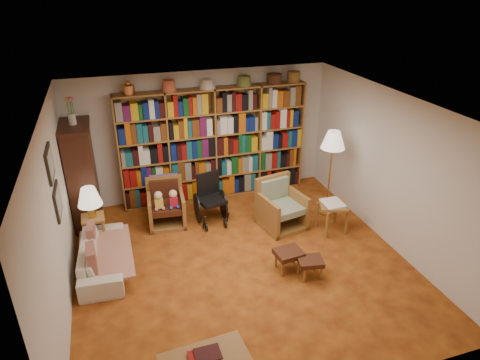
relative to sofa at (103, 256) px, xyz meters
name	(u,v)px	position (x,y,z in m)	size (l,w,h in m)	color
floor	(242,263)	(2.05, -0.51, -0.23)	(5.00, 5.00, 0.00)	#B6601C
ceiling	(242,107)	(2.05, -0.51, 2.27)	(5.00, 5.00, 0.00)	white
wall_back	(202,135)	(2.05, 1.99, 1.02)	(5.00, 5.00, 0.00)	silver
wall_front	(324,308)	(2.05, -3.01, 1.02)	(5.00, 5.00, 0.00)	silver
wall_left	(56,219)	(-0.45, -0.51, 1.02)	(5.00, 5.00, 0.00)	silver
wall_right	(390,170)	(4.55, -0.51, 1.02)	(5.00, 5.00, 0.00)	silver
bookshelf	(214,141)	(2.25, 1.82, 0.94)	(3.60, 0.30, 2.42)	olive
curio_cabinet	(82,175)	(-0.20, 1.49, 0.72)	(0.50, 0.95, 2.40)	#3D1A10
framed_pictures	(54,183)	(-0.43, -0.21, 1.40)	(0.03, 0.52, 0.97)	black
sofa	(103,256)	(0.00, 0.00, 0.00)	(0.61, 1.57, 0.46)	beige
sofa_throw	(105,251)	(0.05, 0.00, 0.07)	(0.77, 1.44, 0.04)	beige
cushion_left	(91,233)	(-0.13, 0.35, 0.22)	(0.11, 0.34, 0.34)	maroon
cushion_right	(92,259)	(-0.13, -0.35, 0.22)	(0.12, 0.38, 0.38)	maroon
side_table_lamp	(94,224)	(-0.10, 0.76, 0.14)	(0.37, 0.37, 0.50)	olive
table_lamp	(89,198)	(-0.10, 0.76, 0.63)	(0.39, 0.39, 0.53)	#B6933A
armchair_leather	(166,205)	(1.13, 1.10, 0.11)	(0.70, 0.74, 0.82)	olive
armchair_sage	(280,207)	(3.06, 0.40, 0.10)	(0.84, 0.86, 0.87)	olive
wheelchair	(210,200)	(1.91, 0.92, 0.18)	(0.53, 0.72, 0.90)	black
floor_lamp	(333,143)	(4.06, 0.50, 1.17)	(0.43, 0.43, 1.62)	#B6933A
side_table_papers	(332,208)	(3.83, -0.08, 0.21)	(0.57, 0.57, 0.56)	olive
footstool_a	(310,262)	(2.91, -1.13, 0.02)	(0.41, 0.37, 0.31)	#441F12
footstool_b	(289,254)	(2.67, -0.88, 0.05)	(0.43, 0.38, 0.34)	#441F12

